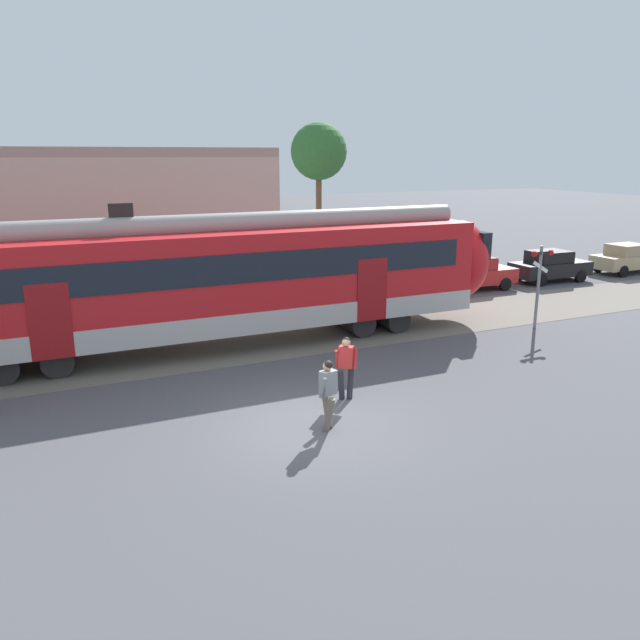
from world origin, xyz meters
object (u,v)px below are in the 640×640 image
object	(u,v)px
parked_car_red	(473,273)
pedestrian_grey	(328,390)
parked_car_black	(550,266)
parked_car_tan	(628,258)
pedestrian_red	(346,363)
crossing_signal	(540,274)

from	to	relation	value
parked_car_red	pedestrian_grey	bearing A→B (deg)	-138.82
parked_car_black	parked_car_tan	distance (m)	5.50
parked_car_red	parked_car_black	world-z (taller)	same
parked_car_red	parked_car_tan	xyz separation A→B (m)	(10.21, 0.08, 0.00)
pedestrian_grey	parked_car_red	size ratio (longest dim) A/B	0.42
pedestrian_red	crossing_signal	world-z (taller)	crossing_signal
parked_car_tan	crossing_signal	size ratio (longest dim) A/B	1.34
parked_car_red	parked_car_black	size ratio (longest dim) A/B	0.99
pedestrian_grey	parked_car_tan	bearing A→B (deg)	25.98
pedestrian_grey	parked_car_tan	xyz separation A→B (m)	(22.83, 11.12, -0.18)
pedestrian_grey	parked_car_tan	distance (m)	25.40
pedestrian_grey	pedestrian_red	distance (m)	1.90
pedestrian_red	parked_car_tan	size ratio (longest dim) A/B	0.41
parked_car_red	crossing_signal	distance (m)	6.80
parked_car_tan	parked_car_black	bearing A→B (deg)	-179.18
crossing_signal	parked_car_black	bearing A→B (deg)	43.05
parked_car_black	parked_car_tan	size ratio (longest dim) A/B	1.00
parked_car_black	pedestrian_red	bearing A→B (deg)	-149.31
pedestrian_grey	parked_car_red	distance (m)	16.77
pedestrian_grey	pedestrian_red	world-z (taller)	same
pedestrian_red	parked_car_tan	xyz separation A→B (m)	(21.63, 9.65, -0.18)
parked_car_black	crossing_signal	xyz separation A→B (m)	(-6.81, -6.36, 1.23)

